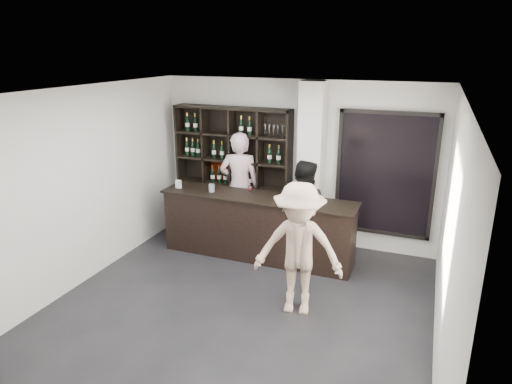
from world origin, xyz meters
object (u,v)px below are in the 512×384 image
at_px(wine_shelf, 233,172).
at_px(taster_pink, 240,186).
at_px(customer, 298,249).
at_px(taster_black, 302,212).
at_px(tasting_counter, 257,227).

distance_m(wine_shelf, taster_pink, 0.33).
bearing_deg(customer, taster_pink, 121.49).
relative_size(taster_pink, taster_black, 1.15).
relative_size(taster_pink, customer, 1.11).
bearing_deg(taster_pink, wine_shelf, -51.15).
bearing_deg(taster_pink, customer, 117.86).
xyz_separation_m(tasting_counter, taster_black, (0.74, 0.10, 0.32)).
bearing_deg(taster_black, taster_pink, -25.29).
bearing_deg(customer, tasting_counter, 120.39).
relative_size(wine_shelf, taster_black, 1.39).
bearing_deg(tasting_counter, taster_pink, 132.54).
xyz_separation_m(wine_shelf, customer, (1.90, -2.17, -0.30)).
distance_m(tasting_counter, taster_black, 0.81).
bearing_deg(wine_shelf, tasting_counter, -45.53).
xyz_separation_m(taster_pink, taster_black, (1.33, -0.55, -0.13)).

